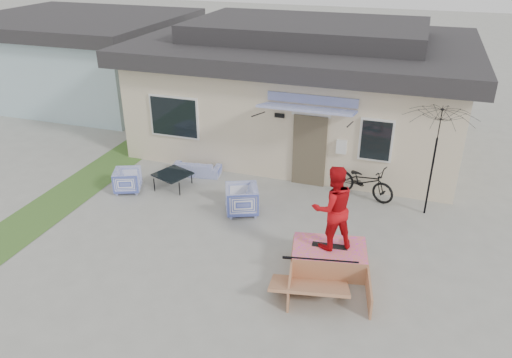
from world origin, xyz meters
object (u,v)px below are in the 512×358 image
(armchair_left, at_px, (128,179))
(coffee_table, at_px, (173,180))
(armchair_right, at_px, (242,198))
(patio_umbrella, at_px, (435,151))
(skate_ramp, at_px, (329,258))
(bicycle, at_px, (364,178))
(skateboard, at_px, (330,245))
(skater, at_px, (333,207))
(loveseat, at_px, (196,166))

(armchair_left, distance_m, coffee_table, 1.27)
(armchair_right, bearing_deg, armchair_left, -116.11)
(patio_umbrella, relative_size, skate_ramp, 1.06)
(bicycle, relative_size, skateboard, 2.38)
(armchair_left, distance_m, bicycle, 6.58)
(coffee_table, bearing_deg, skate_ramp, -25.75)
(armchair_right, distance_m, coffee_table, 2.48)
(skateboard, bearing_deg, coffee_table, 149.07)
(bicycle, bearing_deg, armchair_right, 143.99)
(coffee_table, xyz_separation_m, skateboard, (4.97, -2.35, 0.33))
(skateboard, bearing_deg, patio_umbrella, 52.30)
(skate_ramp, height_order, skateboard, skateboard)
(skateboard, xyz_separation_m, skater, (0.00, 0.00, 0.96))
(armchair_right, bearing_deg, skateboard, 34.53)
(armchair_left, xyz_separation_m, skate_ramp, (6.08, -1.80, -0.10))
(armchair_left, distance_m, armchair_right, 3.47)
(loveseat, height_order, armchair_right, armchair_right)
(armchair_right, relative_size, skater, 0.45)
(loveseat, bearing_deg, bicycle, 173.70)
(skater, bearing_deg, loveseat, -67.80)
(armchair_right, xyz_separation_m, skater, (2.60, -1.61, 1.08))
(coffee_table, bearing_deg, loveseat, 74.45)
(coffee_table, bearing_deg, armchair_right, -17.48)
(patio_umbrella, relative_size, skateboard, 2.90)
(coffee_table, relative_size, skateboard, 1.16)
(skate_ramp, xyz_separation_m, skateboard, (-0.01, 0.05, 0.28))
(loveseat, xyz_separation_m, patio_umbrella, (6.63, -0.25, 1.46))
(armchair_left, bearing_deg, bicycle, -96.79)
(patio_umbrella, bearing_deg, bicycle, 166.27)
(skate_ramp, distance_m, skater, 1.24)
(skate_ramp, bearing_deg, bicycle, 74.77)
(loveseat, distance_m, coffee_table, 1.04)
(armchair_right, distance_m, skater, 3.24)
(loveseat, distance_m, armchair_right, 2.72)
(armchair_left, height_order, skateboard, armchair_left)
(loveseat, bearing_deg, skater, 136.35)
(coffee_table, height_order, patio_umbrella, patio_umbrella)
(armchair_right, height_order, coffee_table, armchair_right)
(coffee_table, height_order, skateboard, skateboard)
(bicycle, height_order, skateboard, bicycle)
(armchair_right, bearing_deg, skate_ramp, 33.83)
(armchair_right, distance_m, skate_ramp, 3.10)
(patio_umbrella, bearing_deg, skater, -122.09)
(loveseat, xyz_separation_m, skateboard, (4.69, -3.35, 0.26))
(armchair_left, height_order, skater, skater)
(armchair_left, distance_m, skate_ramp, 6.34)
(armchair_left, relative_size, skate_ramp, 0.35)
(loveseat, relative_size, patio_umbrella, 0.66)
(armchair_right, xyz_separation_m, bicycle, (2.87, 1.90, 0.16))
(armchair_right, distance_m, patio_umbrella, 4.97)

